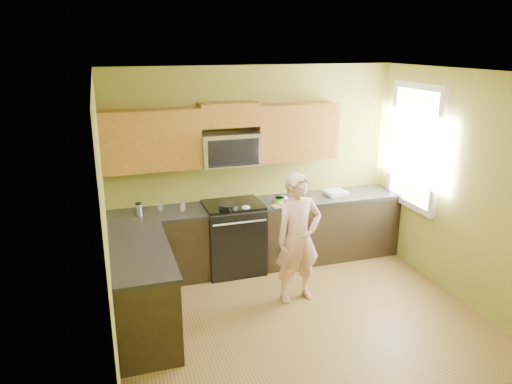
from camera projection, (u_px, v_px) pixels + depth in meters
name	position (u px, v px, depth m)	size (l,w,h in m)	color
floor	(310.00, 330.00, 5.26)	(4.00, 4.00, 0.00)	olive
ceiling	(320.00, 74.00, 4.47)	(4.00, 4.00, 0.00)	white
wall_back	(254.00, 166.00, 6.69)	(4.00, 4.00, 0.00)	olive
wall_front	(447.00, 314.00, 3.05)	(4.00, 4.00, 0.00)	olive
wall_left	(107.00, 235.00, 4.28)	(4.00, 4.00, 0.00)	olive
wall_right	(478.00, 194.00, 5.45)	(4.00, 4.00, 0.00)	olive
cabinet_back_run	(261.00, 235.00, 6.68)	(4.00, 0.60, 0.88)	black
cabinet_left_run	(142.00, 291.00, 5.18)	(0.60, 1.60, 0.88)	black
countertop_back	(261.00, 204.00, 6.54)	(4.00, 0.62, 0.04)	black
countertop_left	(140.00, 251.00, 5.05)	(0.62, 1.60, 0.04)	black
stove	(233.00, 237.00, 6.53)	(0.76, 0.65, 0.95)	black
microwave	(230.00, 164.00, 6.36)	(0.76, 0.40, 0.42)	silver
upper_cab_left	(153.00, 170.00, 6.10)	(1.22, 0.33, 0.75)	#8F6021
upper_cab_right	(295.00, 159.00, 6.67)	(1.12, 0.33, 0.75)	#8F6021
upper_cab_over_mw	(228.00, 114.00, 6.20)	(0.76, 0.33, 0.30)	#8F6021
window	(415.00, 147.00, 6.45)	(0.06, 1.06, 1.66)	white
woman	(298.00, 238.00, 5.69)	(0.57, 0.38, 1.57)	#F88A7C
frying_pan	(229.00, 208.00, 6.22)	(0.25, 0.43, 0.06)	black
butter_tub	(280.00, 203.00, 6.51)	(0.13, 0.13, 0.10)	#F0FF43
toast_slice	(276.00, 206.00, 6.36)	(0.11, 0.11, 0.01)	#B27F47
napkin_a	(246.00, 208.00, 6.23)	(0.11, 0.12, 0.06)	silver
napkin_b	(283.00, 198.00, 6.60)	(0.12, 0.13, 0.07)	silver
dish_towel	(335.00, 192.00, 6.88)	(0.30, 0.24, 0.05)	white
travel_mug	(139.00, 216.00, 6.02)	(0.08, 0.08, 0.17)	silver
glass_a	(160.00, 205.00, 6.24)	(0.07, 0.07, 0.12)	silver
glass_b	(182.00, 206.00, 6.20)	(0.07, 0.07, 0.12)	silver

